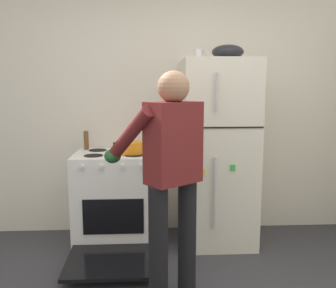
# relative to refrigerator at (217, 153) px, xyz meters

# --- Properties ---
(kitchen_wall_back) EXTENTS (6.00, 0.10, 2.70)m
(kitchen_wall_back) POSITION_rel_refrigerator_xyz_m (-0.52, 0.38, 0.48)
(kitchen_wall_back) COLOR silver
(kitchen_wall_back) RESTS_ON ground
(refrigerator) EXTENTS (0.68, 0.72, 1.75)m
(refrigerator) POSITION_rel_refrigerator_xyz_m (0.00, 0.00, 0.00)
(refrigerator) COLOR silver
(refrigerator) RESTS_ON ground
(stove_range) EXTENTS (0.76, 1.20, 0.89)m
(stove_range) POSITION_rel_refrigerator_xyz_m (-0.97, -0.02, -0.44)
(stove_range) COLOR white
(stove_range) RESTS_ON ground
(person_cook) EXTENTS (0.70, 0.75, 1.60)m
(person_cook) POSITION_rel_refrigerator_xyz_m (-0.52, -1.01, 0.09)
(person_cook) COLOR black
(person_cook) RESTS_ON ground
(red_pot) EXTENTS (0.35, 0.25, 0.11)m
(red_pot) POSITION_rel_refrigerator_xyz_m (-0.81, -0.05, 0.07)
(red_pot) COLOR orange
(red_pot) RESTS_ON stove_range
(coffee_mug) EXTENTS (0.11, 0.08, 0.10)m
(coffee_mug) POSITION_rel_refrigerator_xyz_m (-0.18, 0.05, 0.92)
(coffee_mug) COLOR silver
(coffee_mug) RESTS_ON refrigerator
(pepper_mill) EXTENTS (0.05, 0.05, 0.18)m
(pepper_mill) POSITION_rel_refrigerator_xyz_m (-1.27, 0.20, 0.10)
(pepper_mill) COLOR brown
(pepper_mill) RESTS_ON stove_range
(mixing_bowl) EXTENTS (0.29, 0.29, 0.13)m
(mixing_bowl) POSITION_rel_refrigerator_xyz_m (0.08, 0.00, 0.94)
(mixing_bowl) COLOR black
(mixing_bowl) RESTS_ON refrigerator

